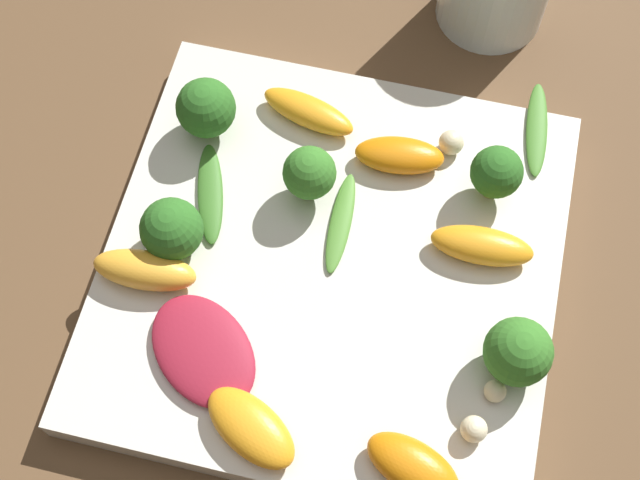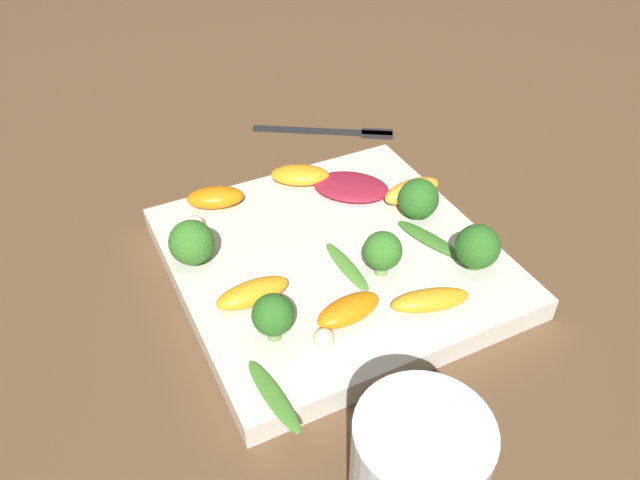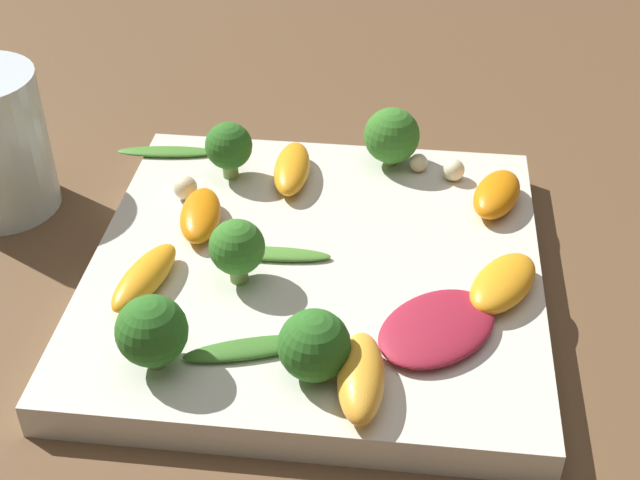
{
  "view_description": "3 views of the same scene",
  "coord_description": "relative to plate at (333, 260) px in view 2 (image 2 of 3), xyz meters",
  "views": [
    {
      "loc": [
        -0.23,
        -0.05,
        0.55
      ],
      "look_at": [
        0.01,
        0.01,
        0.04
      ],
      "focal_mm": 50.0,
      "sensor_mm": 36.0,
      "label": 1
    },
    {
      "loc": [
        0.4,
        -0.21,
        0.41
      ],
      "look_at": [
        -0.0,
        -0.01,
        0.04
      ],
      "focal_mm": 35.0,
      "sensor_mm": 36.0,
      "label": 2
    },
    {
      "loc": [
        -0.05,
        0.45,
        0.39
      ],
      "look_at": [
        -0.0,
        -0.01,
        0.03
      ],
      "focal_mm": 50.0,
      "sensor_mm": 36.0,
      "label": 3
    }
  ],
  "objects": [
    {
      "name": "broccoli_floret_2",
      "position": [
        0.07,
        -0.09,
        0.04
      ],
      "size": [
        0.03,
        0.03,
        0.04
      ],
      "color": "#7A9E51",
      "rests_on": "plate"
    },
    {
      "name": "drinking_glass",
      "position": [
        0.24,
        -0.07,
        0.04
      ],
      "size": [
        0.08,
        0.08,
        0.11
      ],
      "color": "silver",
      "rests_on": "ground_plane"
    },
    {
      "name": "macadamia_nut_1",
      "position": [
        -0.06,
        -0.12,
        0.02
      ],
      "size": [
        0.01,
        0.01,
        0.01
      ],
      "color": "beige",
      "rests_on": "plate"
    },
    {
      "name": "macadamia_nut_0",
      "position": [
        -0.09,
        -0.11,
        0.02
      ],
      "size": [
        0.02,
        0.02,
        0.02
      ],
      "color": "beige",
      "rests_on": "plate"
    },
    {
      "name": "orange_segment_5",
      "position": [
        -0.12,
        -0.08,
        0.02
      ],
      "size": [
        0.05,
        0.06,
        0.02
      ],
      "color": "orange",
      "rests_on": "plate"
    },
    {
      "name": "orange_segment_4",
      "position": [
        -0.12,
        0.02,
        0.02
      ],
      "size": [
        0.06,
        0.07,
        0.02
      ],
      "color": "orange",
      "rests_on": "plate"
    },
    {
      "name": "broccoli_floret_0",
      "position": [
        0.05,
        0.03,
        0.04
      ],
      "size": [
        0.04,
        0.04,
        0.04
      ],
      "color": "#7A9E51",
      "rests_on": "plate"
    },
    {
      "name": "broccoli_floret_3",
      "position": [
        -0.01,
        0.1,
        0.03
      ],
      "size": [
        0.04,
        0.04,
        0.04
      ],
      "color": "#7A9E51",
      "rests_on": "plate"
    },
    {
      "name": "fork",
      "position": [
        -0.23,
        0.13,
        -0.01
      ],
      "size": [
        0.11,
        0.16,
        0.01
      ],
      "color": "#262628",
      "rests_on": "ground_plane"
    },
    {
      "name": "orange_segment_3",
      "position": [
        0.1,
        0.04,
        0.02
      ],
      "size": [
        0.04,
        0.07,
        0.02
      ],
      "color": "orange",
      "rests_on": "plate"
    },
    {
      "name": "arugula_sprig_0",
      "position": [
        0.03,
        -0.0,
        0.01
      ],
      "size": [
        0.07,
        0.02,
        0.0
      ],
      "color": "#518E33",
      "rests_on": "plate"
    },
    {
      "name": "radicchio_leaf_0",
      "position": [
        -0.08,
        0.06,
        0.02
      ],
      "size": [
        0.1,
        0.1,
        0.01
      ],
      "color": "maroon",
      "rests_on": "plate"
    },
    {
      "name": "arugula_sprig_2",
      "position": [
        0.03,
        0.09,
        0.01
      ],
      "size": [
        0.08,
        0.04,
        0.01
      ],
      "color": "#3D7528",
      "rests_on": "plate"
    },
    {
      "name": "orange_segment_0",
      "position": [
        0.08,
        -0.03,
        0.02
      ],
      "size": [
        0.03,
        0.06,
        0.02
      ],
      "color": "orange",
      "rests_on": "plate"
    },
    {
      "name": "macadamia_nut_2",
      "position": [
        0.1,
        -0.06,
        0.02
      ],
      "size": [
        0.02,
        0.02,
        0.02
      ],
      "color": "beige",
      "rests_on": "plate"
    },
    {
      "name": "plate",
      "position": [
        0.0,
        0.0,
        0.0
      ],
      "size": [
        0.29,
        0.29,
        0.02
      ],
      "color": "silver",
      "rests_on": "ground_plane"
    },
    {
      "name": "orange_segment_2",
      "position": [
        -0.04,
        0.11,
        0.02
      ],
      "size": [
        0.03,
        0.07,
        0.02
      ],
      "color": "#FCAD33",
      "rests_on": "plate"
    },
    {
      "name": "orange_segment_1",
      "position": [
        0.03,
        -0.09,
        0.02
      ],
      "size": [
        0.03,
        0.07,
        0.02
      ],
      "color": "orange",
      "rests_on": "plate"
    },
    {
      "name": "broccoli_floret_4",
      "position": [
        0.08,
        0.1,
        0.04
      ],
      "size": [
        0.04,
        0.04,
        0.05
      ],
      "color": "#84AD5B",
      "rests_on": "plate"
    },
    {
      "name": "broccoli_floret_1",
      "position": [
        -0.04,
        -0.12,
        0.04
      ],
      "size": [
        0.04,
        0.04,
        0.05
      ],
      "color": "#7A9E51",
      "rests_on": "plate"
    },
    {
      "name": "arugula_sprig_1",
      "position": [
        0.13,
        -0.12,
        0.01
      ],
      "size": [
        0.08,
        0.02,
        0.0
      ],
      "color": "#47842D",
      "rests_on": "plate"
    },
    {
      "name": "ground_plane",
      "position": [
        0.0,
        0.0,
        -0.01
      ],
      "size": [
        2.4,
        2.4,
        0.0
      ],
      "primitive_type": "plane",
      "color": "brown"
    }
  ]
}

